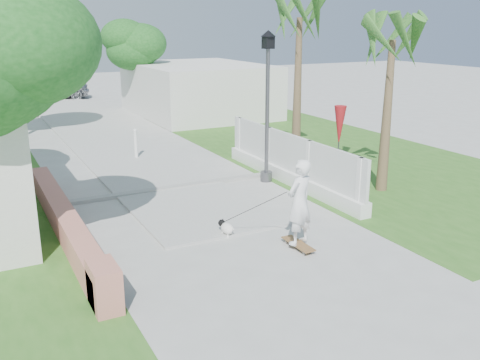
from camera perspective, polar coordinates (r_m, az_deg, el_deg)
ground at (r=10.50m, az=4.19°, el=-9.81°), size 90.00×90.00×0.00m
path_strip at (r=28.80m, az=-17.17°, el=6.50°), size 3.20×36.00×0.06m
curb at (r=15.54m, az=-7.41°, el=-0.87°), size 6.50×0.25×0.10m
grass_right at (r=20.52m, az=9.24°, el=3.17°), size 8.00×20.00×0.01m
pink_wall at (r=12.44m, az=-17.89°, el=-4.74°), size 0.45×8.20×0.80m
lattice_fence at (r=16.00m, az=5.28°, el=1.54°), size 0.35×7.00×1.50m
building_right at (r=28.42m, az=-4.51°, el=9.64°), size 6.00×8.00×2.60m
street_lamp at (r=15.78m, az=2.94°, el=8.36°), size 0.44×0.44×4.44m
bollard at (r=19.16m, az=-11.07°, el=3.91°), size 0.14×0.14×1.09m
patio_umbrella at (r=16.14m, az=10.57°, el=5.63°), size 0.36×0.36×2.30m
tree_path_left at (r=24.07m, az=-23.24°, el=13.21°), size 3.40×3.40×5.23m
tree_path_right at (r=29.17m, az=-11.36°, el=13.88°), size 3.00×3.00×4.79m
palm_far at (r=17.38m, az=6.35°, el=15.84°), size 1.80×1.80×5.30m
palm_near at (r=15.29m, az=15.91°, el=13.27°), size 1.80×1.80×4.70m
skateboarder at (r=11.46m, az=3.02°, el=-2.83°), size 1.44×1.99×1.96m
dog at (r=12.09m, az=-1.50°, el=-5.09°), size 0.33×0.53×0.37m
parked_car at (r=35.98m, az=-19.84°, el=9.43°), size 5.17×2.53×1.70m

